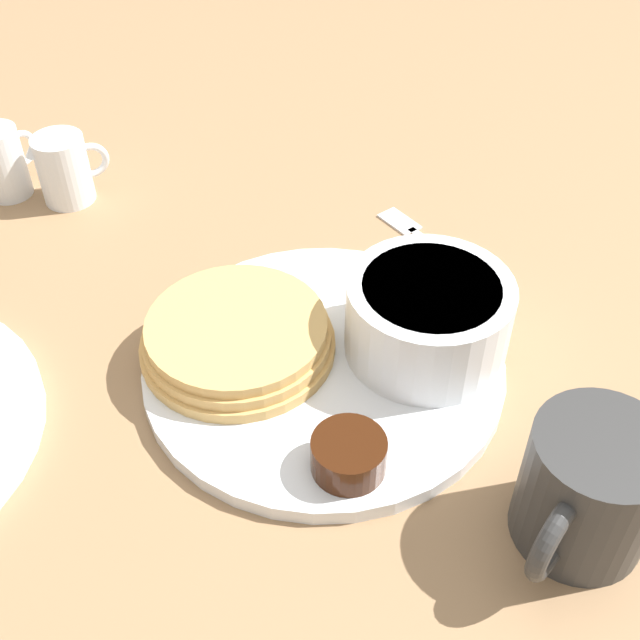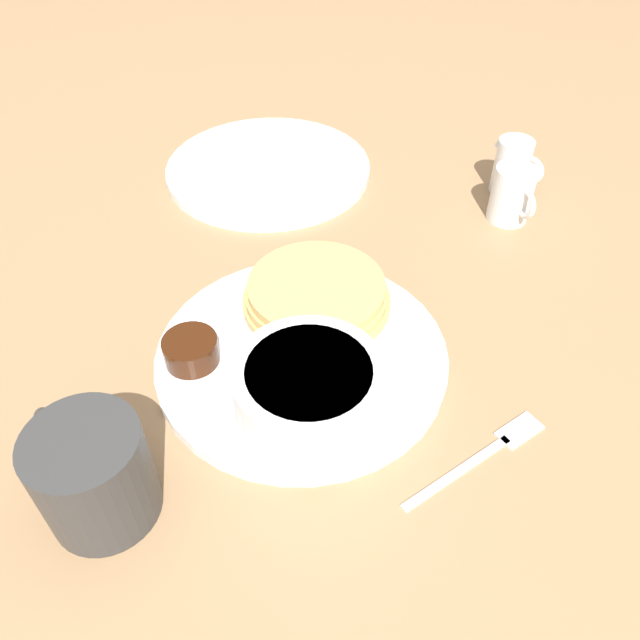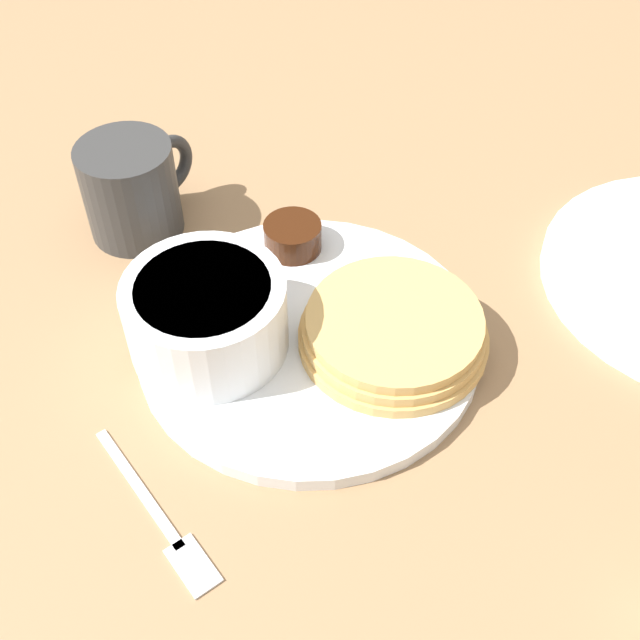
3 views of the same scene
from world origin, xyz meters
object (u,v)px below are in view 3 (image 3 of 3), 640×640
at_px(plate, 310,337).
at_px(bowl, 206,314).
at_px(fork, 165,525).
at_px(coffee_mug, 133,189).

relative_size(plate, bowl, 2.22).
bearing_deg(fork, plate, -15.59).
distance_m(coffee_mug, fork, 0.30).
xyz_separation_m(bowl, fork, (-0.14, -0.02, -0.04)).
xyz_separation_m(plate, coffee_mug, (0.09, 0.18, 0.04)).
bearing_deg(coffee_mug, fork, -153.78).
distance_m(bowl, coffee_mug, 0.16).
distance_m(plate, coffee_mug, 0.20).
bearing_deg(plate, fork, 164.41).
bearing_deg(coffee_mug, plate, -117.36).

